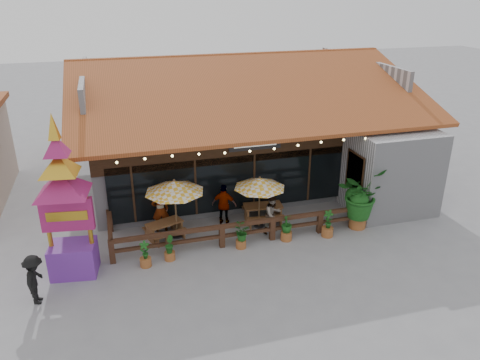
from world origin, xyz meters
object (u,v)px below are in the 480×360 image
object	(u,v)px
umbrella_left	(174,187)
picnic_table_left	(165,227)
picnic_table_right	(263,210)
tropical_plant	(360,195)
pedestrian	(35,280)
umbrella_right	(260,183)
thai_sign_tower	(63,187)

from	to	relation	value
umbrella_left	picnic_table_left	world-z (taller)	umbrella_left
picnic_table_right	picnic_table_left	bearing A→B (deg)	-176.68
picnic_table_left	tropical_plant	distance (m)	7.81
tropical_plant	pedestrian	size ratio (longest dim) A/B	1.53
picnic_table_right	tropical_plant	bearing A→B (deg)	-23.70
umbrella_left	tropical_plant	distance (m)	7.32
umbrella_left	umbrella_right	world-z (taller)	umbrella_left
tropical_plant	umbrella_right	bearing A→B (deg)	163.33
umbrella_right	pedestrian	xyz separation A→B (m)	(-8.13, -2.78, -1.11)
picnic_table_right	tropical_plant	world-z (taller)	tropical_plant
umbrella_left	picnic_table_left	bearing A→B (deg)	173.82
picnic_table_left	pedestrian	bearing A→B (deg)	-145.70
umbrella_right	pedestrian	distance (m)	8.66
umbrella_right	tropical_plant	distance (m)	4.03
umbrella_right	thai_sign_tower	world-z (taller)	thai_sign_tower
umbrella_left	tropical_plant	xyz separation A→B (m)	(7.18, -1.26, -0.69)
picnic_table_left	tropical_plant	world-z (taller)	tropical_plant
pedestrian	umbrella_left	bearing A→B (deg)	-51.69
umbrella_left	pedestrian	world-z (taller)	umbrella_left
umbrella_left	umbrella_right	distance (m)	3.35
umbrella_right	tropical_plant	size ratio (longest dim) A/B	0.88
thai_sign_tower	tropical_plant	size ratio (longest dim) A/B	2.41
umbrella_left	umbrella_right	xyz separation A→B (m)	(3.34, -0.11, -0.20)
umbrella_left	picnic_table_left	xyz separation A→B (m)	(-0.46, 0.05, -1.68)
picnic_table_left	thai_sign_tower	distance (m)	4.56
picnic_table_right	pedestrian	size ratio (longest dim) A/B	1.04
thai_sign_tower	pedestrian	size ratio (longest dim) A/B	3.69
picnic_table_left	picnic_table_right	size ratio (longest dim) A/B	1.00
umbrella_right	thai_sign_tower	size ratio (longest dim) A/B	0.37
picnic_table_left	tropical_plant	bearing A→B (deg)	-9.75
umbrella_right	thai_sign_tower	bearing A→B (deg)	-168.63
thai_sign_tower	umbrella_right	bearing A→B (deg)	11.37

